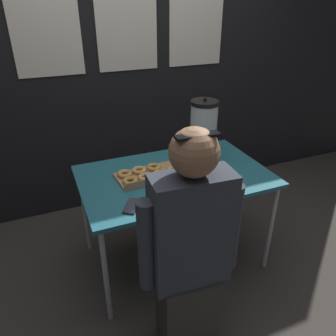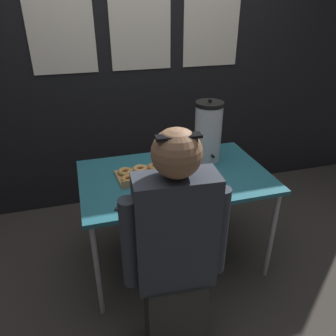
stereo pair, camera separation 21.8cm
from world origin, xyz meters
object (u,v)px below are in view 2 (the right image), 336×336
Objects in this scene: donut_box at (149,173)px; cell_phone at (125,203)px; person_seated at (175,255)px; coffee_urn at (208,132)px.

donut_box is 2.76× the size of cell_phone.
donut_box reaches higher than cell_phone.
donut_box is 0.36m from cell_phone.
donut_box is at bearing -88.02° from person_seated.
cell_phone is (-0.21, -0.30, -0.01)m from donut_box.
coffee_urn is at bearing 10.82° from donut_box.
cell_phone is at bearing -147.84° from coffee_urn.
person_seated is at bearing -32.82° from cell_phone.
cell_phone is 0.44m from person_seated.
coffee_urn is 2.74× the size of cell_phone.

